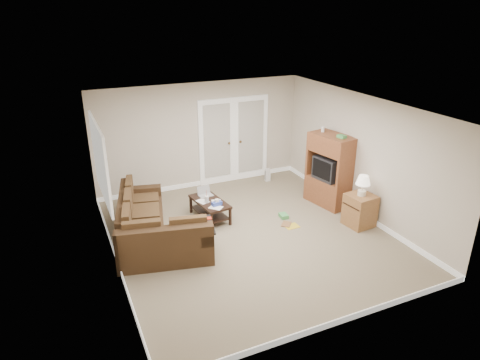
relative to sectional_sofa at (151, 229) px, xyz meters
name	(u,v)px	position (x,y,z in m)	size (l,w,h in m)	color
floor	(250,235)	(1.78, -0.48, -0.30)	(5.50, 5.50, 0.00)	gray
ceiling	(251,107)	(1.78, -0.48, 2.20)	(5.00, 5.50, 0.02)	white
wall_left	(109,199)	(-0.72, -0.48, 0.95)	(0.02, 5.50, 2.50)	beige
wall_right	(361,156)	(4.28, -0.48, 0.95)	(0.02, 5.50, 2.50)	beige
wall_back	(200,136)	(1.78, 2.27, 0.95)	(5.00, 0.02, 2.50)	beige
wall_front	(344,248)	(1.78, -3.23, 0.95)	(5.00, 0.02, 2.50)	beige
baseboards	(250,233)	(1.78, -0.48, -0.25)	(5.00, 5.50, 0.10)	white
french_doors	(234,141)	(2.63, 2.23, 0.74)	(1.80, 0.05, 2.13)	white
window_left	(101,161)	(-0.68, 0.52, 1.25)	(0.05, 1.92, 1.42)	white
sectional_sofa	(151,229)	(0.00, 0.00, 0.00)	(1.77, 2.75, 0.76)	#3E2917
coffee_table	(210,209)	(1.33, 0.51, -0.08)	(0.62, 1.05, 0.68)	black
tv_armoire	(330,170)	(3.98, 0.12, 0.50)	(0.71, 1.07, 1.69)	brown
side_cabinet	(360,208)	(3.96, -0.99, 0.09)	(0.55, 0.55, 1.07)	olive
space_heater	(268,175)	(3.37, 1.83, -0.14)	(0.13, 0.10, 0.31)	silver
floor_magazine	(292,226)	(2.70, -0.50, -0.29)	(0.29, 0.22, 0.01)	gold
floor_greenbox	(284,216)	(2.74, -0.10, -0.26)	(0.15, 0.20, 0.08)	#469C50
floor_book	(282,224)	(2.57, -0.33, -0.29)	(0.18, 0.24, 0.02)	brown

